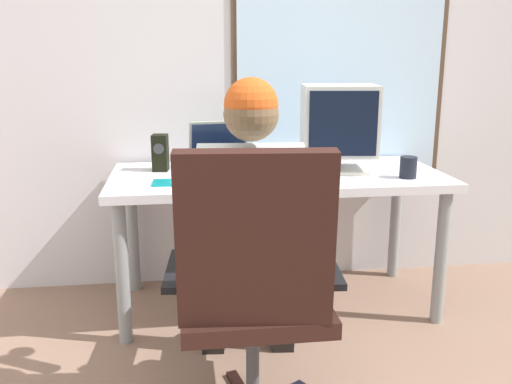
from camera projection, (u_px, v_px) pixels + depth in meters
The scene contains 10 objects.
wall_rear at pixel (277, 46), 3.16m from camera, with size 5.83×0.08×2.74m.
desk at pixel (277, 189), 2.91m from camera, with size 1.70×0.76×0.73m.
office_chair at pixel (254, 279), 1.90m from camera, with size 0.64×0.57×1.06m.
person_seated at pixel (250, 234), 2.15m from camera, with size 0.55×0.81×1.26m.
crt_monitor at pixel (339, 122), 2.86m from camera, with size 0.40×0.32×0.44m.
laptop at pixel (222, 158), 2.94m from camera, with size 0.35×0.36×0.25m.
wine_glass at pixel (266, 160), 2.65m from camera, with size 0.09×0.09×0.15m.
desk_speaker at pixel (160, 153), 2.92m from camera, with size 0.09×0.10×0.19m.
cd_case at pixel (168, 183), 2.65m from camera, with size 0.15×0.13×0.01m.
coffee_mug at pixel (408, 167), 2.76m from camera, with size 0.08×0.08×0.11m.
Camera 1 is at (-0.54, -1.22, 1.35)m, focal length 39.42 mm.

